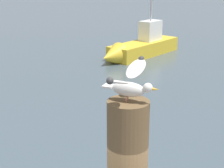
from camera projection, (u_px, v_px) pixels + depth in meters
seagull at (129, 83)px, 2.27m from camera, size 0.53×0.49×0.25m
boat_yellow at (138, 47)px, 15.79m from camera, size 4.98×2.99×3.65m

